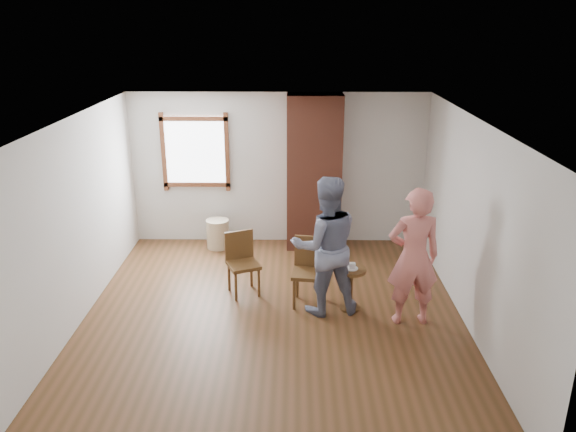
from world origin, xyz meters
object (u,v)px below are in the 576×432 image
Objects in this scene: stoneware_crock at (218,234)px; man at (325,246)px; dining_chair_right at (309,267)px; person_pink at (413,257)px; dining_chair_left at (242,259)px; side_table at (351,282)px.

man reaches higher than stoneware_crock.
person_pink is at bearing -15.10° from dining_chair_right.
dining_chair_left is 0.48× the size of man.
dining_chair_right is at bearing 160.03° from side_table.
person_pink is (2.81, -2.45, 0.66)m from stoneware_crock.
stoneware_crock is 0.26× the size of man.
stoneware_crock is 1.74m from dining_chair_left.
person_pink is (1.29, -0.52, 0.39)m from dining_chair_right.
side_table is at bearing -27.64° from person_pink.
side_table is (0.55, -0.20, -0.12)m from dining_chair_right.
stoneware_crock is at bearing -45.13° from person_pink.
dining_chair_right reaches higher than dining_chair_left.
stoneware_crock is at bearing -61.56° from man.
man is (-0.35, -0.04, 0.54)m from side_table.
side_table reaches higher than stoneware_crock.
dining_chair_left reaches higher than stoneware_crock.
stoneware_crock is at bearing 86.45° from dining_chair_left.
dining_chair_left is at bearing -70.93° from stoneware_crock.
person_pink is at bearing -23.61° from side_table.
man is (1.15, -0.54, 0.44)m from dining_chair_left.
person_pink reaches higher than stoneware_crock.
man reaches higher than person_pink.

